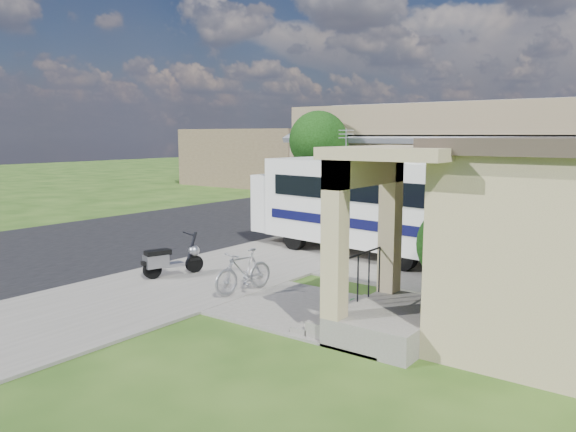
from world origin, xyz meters
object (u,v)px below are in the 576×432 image
Objects in this scene: scooter at (169,260)px; garden_hose at (359,306)px; shrub at (462,241)px; motorhome at (363,202)px; pickup_truck at (323,193)px; van at (383,180)px; bicycle at (244,274)px.

scooter is 5.19m from garden_hose.
garden_hose is (-1.32, -2.21, -1.18)m from shrub.
pickup_truck is (-6.99, 8.54, -0.85)m from motorhome.
shrub reaches higher than scooter.
van is at bearing 120.62° from scooter.
shrub is 6.31× the size of garden_hose.
shrub is at bearing 59.16° from garden_hose.
scooter is 2.48m from bicycle.
van is 16.66× the size of garden_hose.
van is at bearing -98.59° from pickup_truck.
motorhome reaches higher than van.
bicycle is 15.60m from pickup_truck.
motorhome is 1.39× the size of pickup_truck.
motorhome reaches higher than garden_hose.
scooter is at bearing -173.65° from garden_hose.
scooter is (-6.46, -2.79, -0.79)m from shrub.
pickup_truck is at bearing 124.79° from bicycle.
pickup_truck is (-4.50, 13.95, 0.27)m from scooter.
bicycle is (2.48, 0.01, 0.01)m from scooter.
scooter reaches higher than garden_hose.
motorhome is 4.78m from shrub.
pickup_truck is at bearing 136.36° from motorhome.
garden_hose is at bearing -54.21° from van.
shrub is at bearing 125.62° from pickup_truck.
pickup_truck is 6.55m from van.
scooter is 0.24× the size of van.
scooter is (-2.48, -5.42, -1.13)m from motorhome.
motorhome is 19.12× the size of garden_hose.
scooter is at bearing -107.58° from motorhome.
bicycle reaches higher than garden_hose.
garden_hose is at bearing -120.84° from shrub.
bicycle is 4.14× the size of garden_hose.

